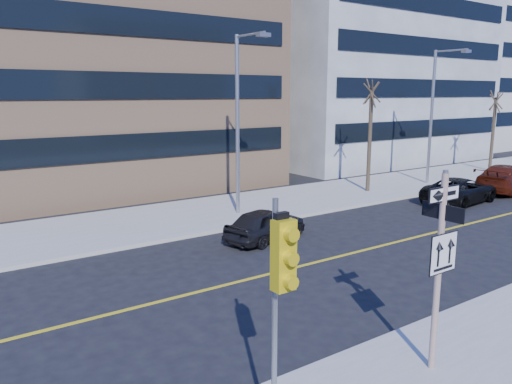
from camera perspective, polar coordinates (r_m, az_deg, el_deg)
ground at (r=12.81m, az=9.97°, el=-15.01°), size 120.00×120.00×0.00m
far_sidewalk at (r=33.47m, az=17.56°, el=1.14°), size 66.00×6.00×0.15m
road_centerline at (r=24.20m, az=23.73°, el=-3.18°), size 40.00×0.14×0.01m
sign_pole at (r=10.41m, az=20.25°, el=-7.34°), size 0.92×0.92×4.06m
traffic_signal at (r=7.33m, az=2.94°, el=-9.54°), size 0.32×0.45×4.00m
parked_car_a at (r=19.40m, az=1.12°, el=-3.69°), size 2.45×4.00×1.27m
parked_car_c at (r=28.02m, az=22.29°, el=0.18°), size 2.73×5.03×1.34m
parked_car_d at (r=32.33m, az=26.77°, el=1.42°), size 3.26×5.83×1.60m
streetlight_a at (r=22.46m, az=-1.81°, el=8.99°), size 0.55×2.25×8.00m
streetlight_b at (r=32.28m, az=19.81°, el=9.02°), size 0.55×2.25×8.00m
street_tree_west at (r=28.72m, az=13.08°, el=10.73°), size 1.80×1.80×6.35m
street_tree_east at (r=39.46m, az=25.71°, el=9.14°), size 1.80×1.80×5.75m
building_brick at (r=34.78m, az=-18.25°, el=16.24°), size 18.00×18.00×18.00m
building_grey_mid at (r=45.49m, az=10.67°, el=13.39°), size 20.00×16.00×15.00m
building_grey_far at (r=63.77m, az=22.42°, el=12.52°), size 18.00×18.00×16.00m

